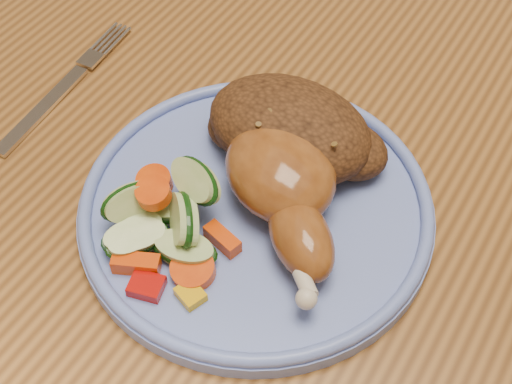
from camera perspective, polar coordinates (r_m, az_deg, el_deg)
dining_table at (r=0.65m, az=12.34°, el=-2.32°), size 0.90×1.40×0.75m
plate at (r=0.53m, az=0.00°, el=-1.43°), size 0.26×0.26×0.01m
plate_rim at (r=0.52m, az=0.00°, el=-0.69°), size 0.26×0.26×0.01m
chicken_leg at (r=0.50m, az=2.34°, el=0.47°), size 0.14×0.14×0.05m
rice_pilaf at (r=0.54m, az=2.99°, el=4.89°), size 0.14×0.10×0.06m
vegetable_pile at (r=0.50m, az=-7.53°, el=-2.35°), size 0.11×0.11×0.05m
fork at (r=0.64m, az=-15.35°, el=7.86°), size 0.03×0.16×0.00m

